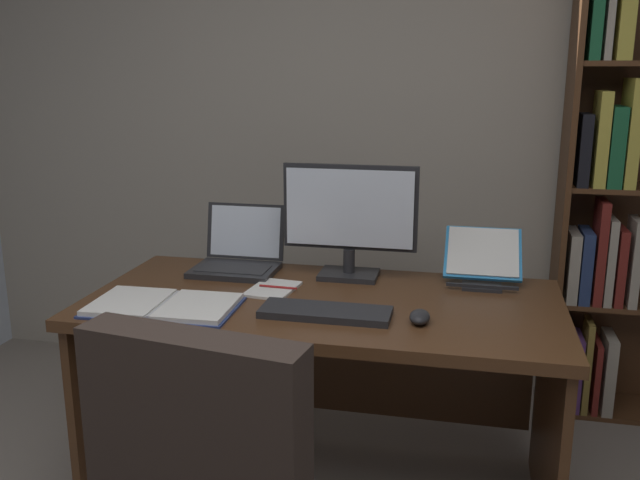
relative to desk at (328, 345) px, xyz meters
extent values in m
cube|color=#A89E8E|center=(0.12, 1.05, 0.81)|extent=(5.01, 0.12, 2.72)
cube|color=#4C2D19|center=(0.00, -0.08, 0.19)|extent=(1.63, 0.79, 0.04)
cube|color=#4C2D19|center=(-0.78, -0.08, -0.19)|extent=(0.03, 0.73, 0.71)
cube|color=#4C2D19|center=(0.78, -0.08, -0.19)|extent=(0.03, 0.73, 0.71)
cube|color=#4C2D19|center=(0.00, 0.29, -0.16)|extent=(1.51, 0.03, 0.50)
cube|color=#4C2D19|center=(0.88, 0.82, 0.49)|extent=(0.02, 0.29, 2.07)
cube|color=#4C2D19|center=(1.29, 0.82, -0.54)|extent=(0.80, 0.27, 0.02)
cube|color=gold|center=(0.93, 0.79, -0.34)|extent=(0.05, 0.21, 0.38)
cube|color=#512D66|center=(0.99, 0.78, -0.36)|extent=(0.03, 0.20, 0.34)
cube|color=olive|center=(1.03, 0.77, -0.32)|extent=(0.03, 0.16, 0.42)
cube|color=maroon|center=(1.07, 0.79, -0.36)|extent=(0.03, 0.21, 0.33)
cube|color=gray|center=(1.12, 0.79, -0.35)|extent=(0.05, 0.20, 0.35)
cube|color=gray|center=(0.93, 0.80, 0.14)|extent=(0.04, 0.23, 0.31)
cube|color=navy|center=(0.98, 0.79, 0.14)|extent=(0.05, 0.21, 0.32)
cube|color=maroon|center=(1.04, 0.78, 0.21)|extent=(0.04, 0.19, 0.45)
cube|color=gray|center=(1.08, 0.78, 0.17)|extent=(0.03, 0.20, 0.38)
cube|color=maroon|center=(1.12, 0.79, 0.15)|extent=(0.04, 0.21, 0.33)
cube|color=gray|center=(1.18, 0.78, 0.17)|extent=(0.04, 0.18, 0.38)
cube|color=black|center=(0.93, 0.77, 0.65)|extent=(0.05, 0.16, 0.30)
cube|color=gold|center=(1.00, 0.78, 0.69)|extent=(0.05, 0.19, 0.39)
cube|color=#195633|center=(1.05, 0.79, 0.66)|extent=(0.06, 0.22, 0.33)
cube|color=gold|center=(1.11, 0.80, 0.72)|extent=(0.05, 0.23, 0.44)
cube|color=#195633|center=(0.93, 0.79, 1.20)|extent=(0.04, 0.20, 0.38)
cube|color=gray|center=(0.98, 0.77, 1.18)|extent=(0.03, 0.18, 0.33)
cube|color=gold|center=(1.04, 0.79, 1.22)|extent=(0.06, 0.21, 0.42)
cube|color=#2D231E|center=(-0.04, -1.12, 0.17)|extent=(0.48, 0.17, 0.61)
cube|color=#232326|center=(0.04, 0.19, 0.22)|extent=(0.22, 0.16, 0.02)
cylinder|color=#232326|center=(0.04, 0.19, 0.27)|extent=(0.04, 0.04, 0.09)
cube|color=#232326|center=(0.04, 0.19, 0.48)|extent=(0.51, 0.02, 0.32)
cube|color=silver|center=(0.04, 0.17, 0.48)|extent=(0.48, 0.00, 0.29)
cube|color=#232326|center=(-0.40, 0.15, 0.22)|extent=(0.32, 0.24, 0.02)
cube|color=#2D2D30|center=(-0.40, 0.13, 0.23)|extent=(0.27, 0.13, 0.00)
cube|color=#232326|center=(-0.40, 0.29, 0.34)|extent=(0.32, 0.05, 0.22)
cube|color=silver|center=(-0.40, 0.29, 0.34)|extent=(0.29, 0.04, 0.20)
cube|color=#232326|center=(0.04, -0.24, 0.22)|extent=(0.42, 0.15, 0.02)
ellipsoid|color=#232326|center=(0.34, -0.24, 0.23)|extent=(0.06, 0.10, 0.04)
cube|color=#232326|center=(0.54, 0.17, 0.21)|extent=(0.14, 0.12, 0.01)
cube|color=#232326|center=(0.54, 0.12, 0.22)|extent=(0.25, 0.01, 0.01)
cube|color=#2D84C6|center=(0.54, 0.27, 0.31)|extent=(0.28, 0.21, 0.15)
cube|color=silver|center=(0.54, 0.27, 0.31)|extent=(0.26, 0.19, 0.14)
cube|color=navy|center=(-0.61, -0.30, 0.21)|extent=(0.25, 0.30, 0.01)
cube|color=navy|center=(-0.37, -0.29, 0.21)|extent=(0.25, 0.30, 0.01)
cube|color=silver|center=(-0.61, -0.30, 0.22)|extent=(0.23, 0.28, 0.02)
cube|color=silver|center=(-0.37, -0.29, 0.22)|extent=(0.23, 0.28, 0.02)
cylinder|color=#B7B7BC|center=(-0.49, -0.29, 0.22)|extent=(0.03, 0.26, 0.02)
cube|color=silver|center=(-0.19, -0.03, 0.21)|extent=(0.17, 0.23, 0.01)
cylinder|color=maroon|center=(-0.17, -0.03, 0.22)|extent=(0.14, 0.02, 0.01)
camera|label=1|loc=(0.47, -2.27, 0.98)|focal=38.42mm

